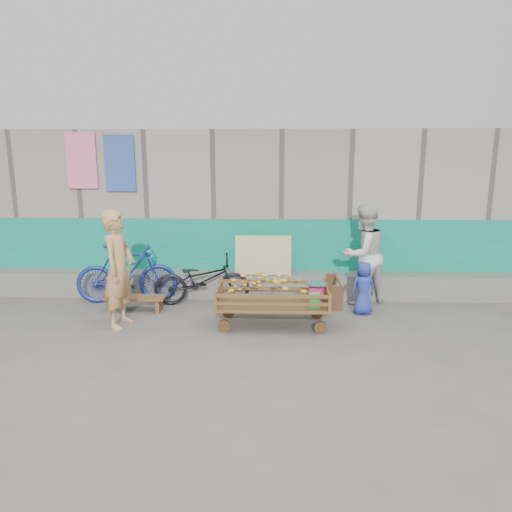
{
  "coord_description": "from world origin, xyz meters",
  "views": [
    {
      "loc": [
        0.51,
        -5.71,
        2.46
      ],
      "look_at": [
        0.22,
        1.2,
        1.0
      ],
      "focal_mm": 32.0,
      "sensor_mm": 36.0,
      "label": 1
    }
  ],
  "objects_px": {
    "bicycle_blue": "(127,273)",
    "banana_cart": "(270,292)",
    "vendor_man": "(118,269)",
    "bench": "(135,300)",
    "child": "(363,288)",
    "bicycle_dark": "(202,280)",
    "woman": "(363,254)"
  },
  "relations": [
    {
      "from": "woman",
      "to": "bicycle_dark",
      "type": "xyz_separation_m",
      "value": [
        -2.77,
        -0.17,
        -0.44
      ]
    },
    {
      "from": "woman",
      "to": "bicycle_blue",
      "type": "bearing_deg",
      "value": -29.69
    },
    {
      "from": "bicycle_blue",
      "to": "child",
      "type": "bearing_deg",
      "value": -104.96
    },
    {
      "from": "bicycle_blue",
      "to": "banana_cart",
      "type": "bearing_deg",
      "value": -121.13
    },
    {
      "from": "vendor_man",
      "to": "child",
      "type": "height_order",
      "value": "vendor_man"
    },
    {
      "from": "bench",
      "to": "child",
      "type": "xyz_separation_m",
      "value": [
        3.74,
        0.0,
        0.25
      ]
    },
    {
      "from": "woman",
      "to": "child",
      "type": "xyz_separation_m",
      "value": [
        -0.09,
        -0.57,
        -0.44
      ]
    },
    {
      "from": "banana_cart",
      "to": "bicycle_blue",
      "type": "height_order",
      "value": "bicycle_blue"
    },
    {
      "from": "bench",
      "to": "bicycle_dark",
      "type": "bearing_deg",
      "value": 21.06
    },
    {
      "from": "child",
      "to": "banana_cart",
      "type": "bearing_deg",
      "value": 2.95
    },
    {
      "from": "banana_cart",
      "to": "bicycle_blue",
      "type": "xyz_separation_m",
      "value": [
        -2.52,
        1.05,
        -0.01
      ]
    },
    {
      "from": "bicycle_dark",
      "to": "bicycle_blue",
      "type": "distance_m",
      "value": 1.33
    },
    {
      "from": "bench",
      "to": "bicycle_blue",
      "type": "bearing_deg",
      "value": 120.63
    },
    {
      "from": "bench",
      "to": "woman",
      "type": "height_order",
      "value": "woman"
    },
    {
      "from": "woman",
      "to": "bicycle_blue",
      "type": "xyz_separation_m",
      "value": [
        -4.1,
        -0.12,
        -0.35
      ]
    },
    {
      "from": "woman",
      "to": "banana_cart",
      "type": "bearing_deg",
      "value": 5.07
    },
    {
      "from": "vendor_man",
      "to": "bicycle_blue",
      "type": "height_order",
      "value": "vendor_man"
    },
    {
      "from": "bench",
      "to": "child",
      "type": "height_order",
      "value": "child"
    },
    {
      "from": "child",
      "to": "bicycle_blue",
      "type": "distance_m",
      "value": 4.04
    },
    {
      "from": "bicycle_dark",
      "to": "woman",
      "type": "bearing_deg",
      "value": -93.68
    },
    {
      "from": "banana_cart",
      "to": "vendor_man",
      "type": "xyz_separation_m",
      "value": [
        -2.25,
        -0.11,
        0.35
      ]
    },
    {
      "from": "woman",
      "to": "bench",
      "type": "bearing_deg",
      "value": -22.81
    },
    {
      "from": "vendor_man",
      "to": "banana_cart",
      "type": "bearing_deg",
      "value": -80.46
    },
    {
      "from": "vendor_man",
      "to": "woman",
      "type": "height_order",
      "value": "vendor_man"
    },
    {
      "from": "child",
      "to": "bicycle_dark",
      "type": "height_order",
      "value": "child"
    },
    {
      "from": "bicycle_dark",
      "to": "bicycle_blue",
      "type": "bearing_deg",
      "value": 80.64
    },
    {
      "from": "banana_cart",
      "to": "vendor_man",
      "type": "height_order",
      "value": "vendor_man"
    },
    {
      "from": "banana_cart",
      "to": "bench",
      "type": "distance_m",
      "value": 2.35
    },
    {
      "from": "child",
      "to": "bicycle_dark",
      "type": "bearing_deg",
      "value": -27.27
    },
    {
      "from": "banana_cart",
      "to": "bicycle_dark",
      "type": "bearing_deg",
      "value": 140.07
    },
    {
      "from": "woman",
      "to": "bicycle_blue",
      "type": "distance_m",
      "value": 4.12
    },
    {
      "from": "bench",
      "to": "bicycle_blue",
      "type": "relative_size",
      "value": 0.57
    }
  ]
}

